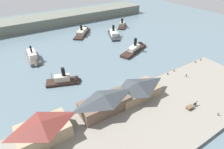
# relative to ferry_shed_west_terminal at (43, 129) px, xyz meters

# --- Properties ---
(ground_plane) EXTENTS (320.00, 320.00, 0.00)m
(ground_plane) POSITION_rel_ferry_shed_west_terminal_xyz_m (40.15, 10.42, -5.00)
(ground_plane) COLOR slate
(quay_promenade) EXTENTS (110.00, 36.00, 1.20)m
(quay_promenade) POSITION_rel_ferry_shed_west_terminal_xyz_m (40.15, -11.58, -4.40)
(quay_promenade) COLOR gray
(quay_promenade) RESTS_ON ground
(seawall_edge) EXTENTS (110.00, 0.80, 1.00)m
(seawall_edge) POSITION_rel_ferry_shed_west_terminal_xyz_m (40.15, 6.82, -4.50)
(seawall_edge) COLOR #666159
(seawall_edge) RESTS_ON ground
(ferry_shed_west_terminal) EXTENTS (16.49, 10.42, 7.50)m
(ferry_shed_west_terminal) POSITION_rel_ferry_shed_west_terminal_xyz_m (0.00, 0.00, 0.00)
(ferry_shed_west_terminal) COLOR #998466
(ferry_shed_west_terminal) RESTS_ON quay_promenade
(ferry_shed_central_terminal) EXTENTS (19.39, 8.99, 7.49)m
(ferry_shed_central_terminal) POSITION_rel_ferry_shed_west_terminal_xyz_m (22.90, 0.22, -0.01)
(ferry_shed_central_terminal) COLOR brown
(ferry_shed_central_terminal) RESTS_ON quay_promenade
(ferry_shed_customs_shed) EXTENTS (19.63, 10.61, 6.95)m
(ferry_shed_customs_shed) POSITION_rel_ferry_shed_west_terminal_xyz_m (38.89, 0.52, -0.27)
(ferry_shed_customs_shed) COLOR #847056
(ferry_shed_customs_shed) RESTS_ON quay_promenade
(horse_cart) EXTENTS (5.83, 1.67, 1.87)m
(horse_cart) POSITION_rel_ferry_shed_west_terminal_xyz_m (52.41, -16.92, -2.88)
(horse_cart) COLOR brown
(horse_cart) RESTS_ON quay_promenade
(pedestrian_by_tram) EXTENTS (0.38, 0.38, 1.55)m
(pedestrian_by_tram) POSITION_rel_ferry_shed_west_terminal_xyz_m (57.30, -24.99, -3.09)
(pedestrian_by_tram) COLOR #3D4C42
(pedestrian_by_tram) RESTS_ON quay_promenade
(pedestrian_near_west_shed) EXTENTS (0.41, 0.41, 1.64)m
(pedestrian_near_west_shed) POSITION_rel_ferry_shed_west_terminal_xyz_m (68.91, -1.23, -3.05)
(pedestrian_near_west_shed) COLOR #232328
(pedestrian_near_west_shed) RESTS_ON quay_promenade
(mooring_post_east) EXTENTS (0.44, 0.44, 0.90)m
(mooring_post_east) POSITION_rel_ferry_shed_west_terminal_xyz_m (84.92, 5.25, -3.35)
(mooring_post_east) COLOR black
(mooring_post_east) RESTS_ON quay_promenade
(mooring_post_west) EXTENTS (0.44, 0.44, 0.90)m
(mooring_post_west) POSITION_rel_ferry_shed_west_terminal_xyz_m (89.89, 5.28, -3.35)
(mooring_post_west) COLOR black
(mooring_post_west) RESTS_ON quay_promenade
(mooring_post_center_west) EXTENTS (0.44, 0.44, 0.90)m
(mooring_post_center_west) POSITION_rel_ferry_shed_west_terminal_xyz_m (62.85, 5.13, -3.35)
(mooring_post_center_west) COLOR black
(mooring_post_center_west) RESTS_ON quay_promenade
(mooring_post_center_east) EXTENTS (0.44, 0.44, 0.90)m
(mooring_post_center_east) POSITION_rel_ferry_shed_west_terminal_xyz_m (67.80, 5.52, -3.35)
(mooring_post_center_east) COLOR black
(mooring_post_center_east) RESTS_ON quay_promenade
(ferry_moored_west) EXTENTS (17.47, 10.99, 10.12)m
(ferry_moored_west) POSITION_rel_ferry_shed_west_terminal_xyz_m (17.98, 27.53, -3.54)
(ferry_moored_west) COLOR black
(ferry_moored_west) RESTS_ON ground
(ferry_approaching_west) EXTENTS (6.62, 20.84, 10.76)m
(ferry_approaching_west) POSITION_rel_ferry_shed_west_terminal_xyz_m (9.59, 58.73, -3.21)
(ferry_approaching_west) COLOR #514C47
(ferry_approaching_west) RESTS_ON ground
(ferry_outer_harbor) EXTENTS (13.28, 22.02, 10.41)m
(ferry_outer_harbor) POSITION_rel_ferry_shed_west_terminal_xyz_m (70.62, 67.98, -3.41)
(ferry_outer_harbor) COLOR #23282D
(ferry_outer_harbor) RESTS_ON ground
(ferry_near_quay) EXTENTS (14.72, 15.65, 9.78)m
(ferry_near_quay) POSITION_rel_ferry_shed_west_terminal_xyz_m (89.14, 81.68, -3.62)
(ferry_near_quay) COLOR black
(ferry_near_quay) RESTS_ON ground
(ferry_moored_east) EXTENTS (22.01, 23.59, 10.01)m
(ferry_moored_east) POSITION_rel_ferry_shed_west_terminal_xyz_m (53.55, 84.98, -3.61)
(ferry_moored_east) COLOR black
(ferry_moored_east) RESTS_ON ground
(ferry_approaching_east) EXTENTS (25.67, 14.81, 10.44)m
(ferry_approaching_east) POSITION_rel_ferry_shed_west_terminal_xyz_m (69.15, 38.07, -3.66)
(ferry_approaching_east) COLOR black
(ferry_approaching_east) RESTS_ON ground
(far_headland) EXTENTS (180.00, 24.00, 8.00)m
(far_headland) POSITION_rel_ferry_shed_west_terminal_xyz_m (40.15, 120.42, -1.00)
(far_headland) COLOR #60665B
(far_headland) RESTS_ON ground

